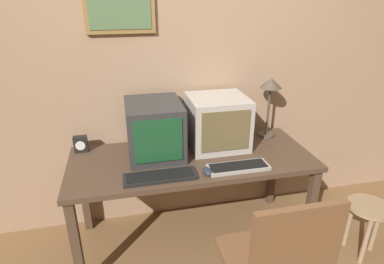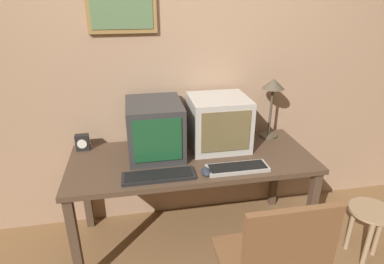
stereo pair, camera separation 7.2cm
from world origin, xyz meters
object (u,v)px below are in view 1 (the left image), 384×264
at_px(keyboard_main, 160,176).
at_px(desk_clock, 81,144).
at_px(monitor_right, 217,122).
at_px(keyboard_side, 238,167).
at_px(mouse_near_keyboard, 207,171).
at_px(side_stool, 367,218).
at_px(monitor_left, 154,129).
at_px(desk_lamp, 270,91).

bearing_deg(keyboard_main, desk_clock, 136.01).
bearing_deg(monitor_right, desk_clock, 173.28).
bearing_deg(keyboard_side, mouse_near_keyboard, -175.92).
bearing_deg(desk_clock, side_stool, -19.41).
relative_size(monitor_left, keyboard_main, 0.99).
bearing_deg(mouse_near_keyboard, monitor_left, 129.29).
bearing_deg(monitor_right, desk_lamp, 11.86).
bearing_deg(mouse_near_keyboard, desk_clock, 148.21).
xyz_separation_m(monitor_right, mouse_near_keyboard, (-0.18, -0.39, -0.17)).
height_order(keyboard_side, desk_clock, desk_clock).
bearing_deg(desk_clock, mouse_near_keyboard, -31.79).
height_order(monitor_right, mouse_near_keyboard, monitor_right).
xyz_separation_m(monitor_right, keyboard_side, (0.04, -0.37, -0.18)).
distance_m(monitor_right, keyboard_side, 0.42).
height_order(mouse_near_keyboard, desk_clock, desk_clock).
height_order(monitor_right, desk_clock, monitor_right).
distance_m(monitor_left, desk_lamp, 0.95).
relative_size(monitor_left, keyboard_side, 1.11).
bearing_deg(desk_lamp, keyboard_side, -131.50).
distance_m(monitor_left, monitor_right, 0.47).
distance_m(desk_lamp, side_stool, 1.15).
height_order(monitor_left, desk_lamp, desk_lamp).
height_order(keyboard_main, keyboard_side, same).
bearing_deg(side_stool, desk_clock, 160.59).
bearing_deg(monitor_left, monitor_right, 4.01).
bearing_deg(monitor_right, side_stool, -30.77).
relative_size(keyboard_main, mouse_near_keyboard, 4.43).
distance_m(keyboard_side, desk_clock, 1.14).
bearing_deg(desk_clock, keyboard_side, -25.43).
bearing_deg(desk_lamp, side_stool, -52.49).
xyz_separation_m(keyboard_main, mouse_near_keyboard, (0.31, -0.01, 0.01)).
relative_size(desk_clock, side_stool, 0.29).
bearing_deg(monitor_left, keyboard_main, -92.37).
distance_m(mouse_near_keyboard, desk_clock, 0.96).
bearing_deg(monitor_left, keyboard_side, -33.89).
relative_size(mouse_near_keyboard, side_stool, 0.25).
xyz_separation_m(keyboard_main, side_stool, (1.45, -0.20, -0.42)).
bearing_deg(keyboard_main, side_stool, -7.73).
bearing_deg(desk_clock, keyboard_main, -43.99).
bearing_deg(desk_lamp, monitor_right, -168.14).
relative_size(keyboard_side, mouse_near_keyboard, 3.97).
relative_size(keyboard_main, side_stool, 1.09).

